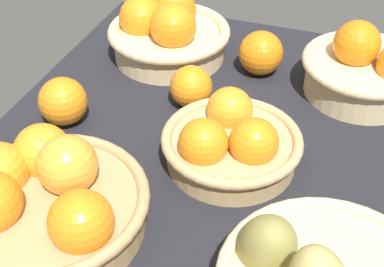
% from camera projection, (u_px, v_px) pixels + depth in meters
% --- Properties ---
extents(market_tray, '(0.84, 0.72, 0.03)m').
position_uv_depth(market_tray, '(221.00, 160.00, 0.82)').
color(market_tray, black).
rests_on(market_tray, ground).
extents(basket_near_left, '(0.23, 0.23, 0.12)m').
position_uv_depth(basket_near_left, '(167.00, 32.00, 1.00)').
color(basket_near_left, '#D3BC8C').
rests_on(basket_near_left, market_tray).
extents(basket_near_right, '(0.25, 0.25, 0.12)m').
position_uv_depth(basket_near_right, '(45.00, 199.00, 0.67)').
color(basket_near_right, tan).
rests_on(basket_near_right, market_tray).
extents(basket_center, '(0.20, 0.20, 0.09)m').
position_uv_depth(basket_center, '(231.00, 142.00, 0.77)').
color(basket_center, tan).
rests_on(basket_center, market_tray).
extents(basket_far_left, '(0.21, 0.21, 0.12)m').
position_uv_depth(basket_far_left, '(366.00, 69.00, 0.90)').
color(basket_far_left, '#D3BC8C').
rests_on(basket_far_left, market_tray).
extents(loose_orange_front_gap, '(0.08, 0.08, 0.08)m').
position_uv_depth(loose_orange_front_gap, '(63.00, 101.00, 0.85)').
color(loose_orange_front_gap, orange).
rests_on(loose_orange_front_gap, market_tray).
extents(loose_orange_back_gap, '(0.07, 0.07, 0.07)m').
position_uv_depth(loose_orange_back_gap, '(191.00, 87.00, 0.88)').
color(loose_orange_back_gap, orange).
rests_on(loose_orange_back_gap, market_tray).
extents(loose_orange_side_gap, '(0.08, 0.08, 0.08)m').
position_uv_depth(loose_orange_side_gap, '(262.00, 53.00, 0.96)').
color(loose_orange_side_gap, orange).
rests_on(loose_orange_side_gap, market_tray).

